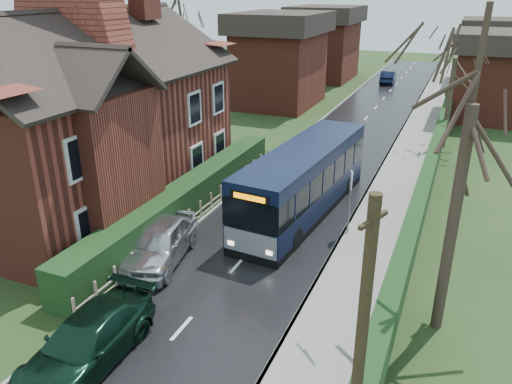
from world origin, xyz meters
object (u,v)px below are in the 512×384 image
at_px(bus, 303,182).
at_px(telegraph_pole, 360,355).
at_px(bus_stop_sign, 350,194).
at_px(car_green, 87,342).
at_px(car_silver, 160,242).
at_px(brick_house, 85,112).

xyz_separation_m(bus, telegraph_pole, (5.00, -12.39, 1.79)).
bearing_deg(bus_stop_sign, car_green, -133.60).
xyz_separation_m(bus, car_green, (-2.40, -11.61, -0.85)).
bearing_deg(car_silver, car_green, -88.64).
bearing_deg(telegraph_pole, bus_stop_sign, 122.67).
xyz_separation_m(brick_house, bus, (9.53, 2.61, -2.84)).
bearing_deg(brick_house, car_silver, -30.60).
bearing_deg(car_silver, telegraph_pole, -47.07).
distance_m(bus, car_silver, 7.14).
height_order(car_silver, car_green, car_silver).
distance_m(car_silver, telegraph_pole, 10.94).
bearing_deg(bus_stop_sign, telegraph_pole, -95.14).
xyz_separation_m(bus_stop_sign, telegraph_pole, (2.60, -11.00, 1.44)).
bearing_deg(bus, bus_stop_sign, -25.06).
bearing_deg(car_silver, brick_house, 138.41).
xyz_separation_m(car_silver, telegraph_pole, (8.60, -6.27, 2.55)).
distance_m(brick_house, bus_stop_sign, 12.25).
relative_size(car_green, bus_stop_sign, 1.65).
distance_m(bus, telegraph_pole, 13.48).
relative_size(bus, bus_stop_sign, 3.62).
height_order(bus, car_green, bus).
bearing_deg(bus_stop_sign, brick_house, 167.42).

